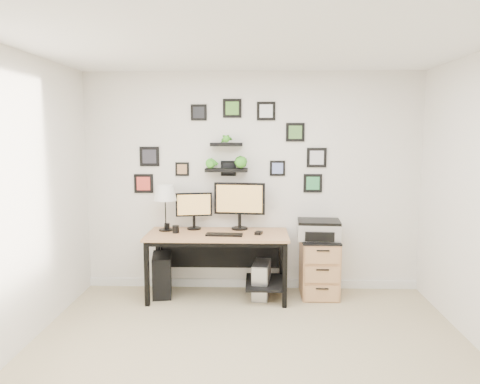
{
  "coord_description": "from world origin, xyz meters",
  "views": [
    {
      "loc": [
        0.04,
        -3.56,
        1.9
      ],
      "look_at": [
        -0.14,
        1.83,
        1.2
      ],
      "focal_mm": 35.0,
      "sensor_mm": 36.0,
      "label": 1
    }
  ],
  "objects_px": {
    "monitor_left": "(194,208)",
    "file_cabinet": "(319,267)",
    "printer": "(319,230)",
    "mug": "(176,229)",
    "desk": "(221,243)",
    "table_lamp": "(165,194)",
    "monitor_right": "(240,202)",
    "pc_tower_black": "(162,275)",
    "pc_tower_grey": "(261,280)"
  },
  "relations": [
    {
      "from": "pc_tower_black",
      "to": "desk",
      "type": "bearing_deg",
      "value": -12.93
    },
    {
      "from": "monitor_left",
      "to": "file_cabinet",
      "type": "distance_m",
      "value": 1.62
    },
    {
      "from": "desk",
      "to": "table_lamp",
      "type": "relative_size",
      "value": 2.96
    },
    {
      "from": "mug",
      "to": "printer",
      "type": "relative_size",
      "value": 0.17
    },
    {
      "from": "monitor_right",
      "to": "pc_tower_grey",
      "type": "bearing_deg",
      "value": -38.73
    },
    {
      "from": "monitor_right",
      "to": "pc_tower_black",
      "type": "distance_m",
      "value": 1.25
    },
    {
      "from": "mug",
      "to": "pc_tower_grey",
      "type": "xyz_separation_m",
      "value": [
        0.98,
        0.01,
        -0.59
      ]
    },
    {
      "from": "monitor_left",
      "to": "printer",
      "type": "height_order",
      "value": "monitor_left"
    },
    {
      "from": "pc_tower_grey",
      "to": "table_lamp",
      "type": "bearing_deg",
      "value": 174.05
    },
    {
      "from": "monitor_right",
      "to": "printer",
      "type": "relative_size",
      "value": 1.19
    },
    {
      "from": "pc_tower_black",
      "to": "mug",
      "type": "bearing_deg",
      "value": -29.54
    },
    {
      "from": "table_lamp",
      "to": "pc_tower_black",
      "type": "distance_m",
      "value": 0.95
    },
    {
      "from": "file_cabinet",
      "to": "printer",
      "type": "xyz_separation_m",
      "value": [
        -0.01,
        0.01,
        0.44
      ]
    },
    {
      "from": "monitor_right",
      "to": "file_cabinet",
      "type": "relative_size",
      "value": 0.89
    },
    {
      "from": "monitor_left",
      "to": "pc_tower_grey",
      "type": "height_order",
      "value": "monitor_left"
    },
    {
      "from": "monitor_right",
      "to": "pc_tower_grey",
      "type": "xyz_separation_m",
      "value": [
        0.26,
        -0.21,
        -0.88
      ]
    },
    {
      "from": "desk",
      "to": "table_lamp",
      "type": "distance_m",
      "value": 0.86
    },
    {
      "from": "table_lamp",
      "to": "file_cabinet",
      "type": "distance_m",
      "value": 1.98
    },
    {
      "from": "pc_tower_grey",
      "to": "printer",
      "type": "height_order",
      "value": "printer"
    },
    {
      "from": "monitor_right",
      "to": "pc_tower_black",
      "type": "bearing_deg",
      "value": -170.49
    },
    {
      "from": "monitor_right",
      "to": "pc_tower_grey",
      "type": "distance_m",
      "value": 0.94
    },
    {
      "from": "printer",
      "to": "pc_tower_black",
      "type": "bearing_deg",
      "value": -179.12
    },
    {
      "from": "monitor_left",
      "to": "pc_tower_black",
      "type": "height_order",
      "value": "monitor_left"
    },
    {
      "from": "table_lamp",
      "to": "file_cabinet",
      "type": "bearing_deg",
      "value": -1.35
    },
    {
      "from": "monitor_left",
      "to": "file_cabinet",
      "type": "bearing_deg",
      "value": -4.87
    },
    {
      "from": "desk",
      "to": "file_cabinet",
      "type": "bearing_deg",
      "value": 2.93
    },
    {
      "from": "monitor_left",
      "to": "printer",
      "type": "distance_m",
      "value": 1.48
    },
    {
      "from": "monitor_right",
      "to": "mug",
      "type": "xyz_separation_m",
      "value": [
        -0.72,
        -0.22,
        -0.29
      ]
    },
    {
      "from": "desk",
      "to": "pc_tower_black",
      "type": "distance_m",
      "value": 0.8
    },
    {
      "from": "table_lamp",
      "to": "monitor_right",
      "type": "bearing_deg",
      "value": 6.02
    },
    {
      "from": "desk",
      "to": "monitor_left",
      "type": "xyz_separation_m",
      "value": [
        -0.33,
        0.18,
        0.38
      ]
    },
    {
      "from": "file_cabinet",
      "to": "pc_tower_grey",
      "type": "bearing_deg",
      "value": -173.71
    },
    {
      "from": "desk",
      "to": "file_cabinet",
      "type": "height_order",
      "value": "desk"
    },
    {
      "from": "desk",
      "to": "monitor_left",
      "type": "bearing_deg",
      "value": 150.95
    },
    {
      "from": "monitor_left",
      "to": "printer",
      "type": "bearing_deg",
      "value": -4.55
    },
    {
      "from": "mug",
      "to": "pc_tower_black",
      "type": "xyz_separation_m",
      "value": [
        -0.18,
        0.07,
        -0.56
      ]
    },
    {
      "from": "monitor_left",
      "to": "pc_tower_black",
      "type": "bearing_deg",
      "value": -158.55
    },
    {
      "from": "mug",
      "to": "pc_tower_grey",
      "type": "bearing_deg",
      "value": 0.6
    },
    {
      "from": "monitor_left",
      "to": "table_lamp",
      "type": "xyz_separation_m",
      "value": [
        -0.32,
        -0.08,
        0.18
      ]
    },
    {
      "from": "monitor_right",
      "to": "pc_tower_grey",
      "type": "relative_size",
      "value": 1.39
    },
    {
      "from": "file_cabinet",
      "to": "table_lamp",
      "type": "bearing_deg",
      "value": 178.65
    },
    {
      "from": "pc_tower_black",
      "to": "pc_tower_grey",
      "type": "relative_size",
      "value": 1.1
    },
    {
      "from": "monitor_left",
      "to": "monitor_right",
      "type": "xyz_separation_m",
      "value": [
        0.54,
        0.01,
        0.08
      ]
    },
    {
      "from": "pc_tower_black",
      "to": "pc_tower_grey",
      "type": "xyz_separation_m",
      "value": [
        1.16,
        -0.06,
        -0.03
      ]
    },
    {
      "from": "table_lamp",
      "to": "mug",
      "type": "bearing_deg",
      "value": -42.61
    },
    {
      "from": "monitor_right",
      "to": "printer",
      "type": "xyz_separation_m",
      "value": [
        0.92,
        -0.12,
        -0.3
      ]
    },
    {
      "from": "desk",
      "to": "monitor_left",
      "type": "relative_size",
      "value": 3.67
    },
    {
      "from": "desk",
      "to": "pc_tower_grey",
      "type": "xyz_separation_m",
      "value": [
        0.47,
        -0.02,
        -0.42
      ]
    },
    {
      "from": "desk",
      "to": "printer",
      "type": "relative_size",
      "value": 3.19
    },
    {
      "from": "monitor_left",
      "to": "monitor_right",
      "type": "distance_m",
      "value": 0.54
    }
  ]
}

